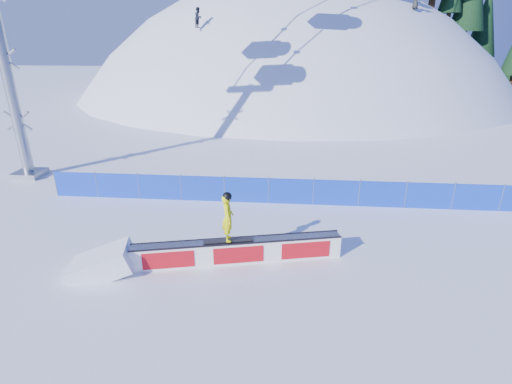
{
  "coord_description": "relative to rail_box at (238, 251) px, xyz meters",
  "views": [
    {
      "loc": [
        -0.11,
        -12.1,
        7.21
      ],
      "look_at": [
        -1.28,
        1.22,
        1.84
      ],
      "focal_mm": 28.0,
      "sensor_mm": 36.0,
      "label": 1
    }
  ],
  "objects": [
    {
      "name": "ground",
      "position": [
        1.73,
        0.58,
        -0.41
      ],
      "size": [
        160.0,
        160.0,
        0.0
      ],
      "primitive_type": "plane",
      "color": "white",
      "rests_on": "ground"
    },
    {
      "name": "snow_hill",
      "position": [
        1.73,
        42.58,
        -18.41
      ],
      "size": [
        64.0,
        64.0,
        64.0
      ],
      "color": "white",
      "rests_on": "ground"
    },
    {
      "name": "treeline",
      "position": [
        23.98,
        40.03,
        9.94
      ],
      "size": [
        20.25,
        8.94,
        20.93
      ],
      "color": "black",
      "rests_on": "ground"
    },
    {
      "name": "safety_fence",
      "position": [
        1.73,
        5.08,
        0.19
      ],
      "size": [
        22.05,
        0.05,
        1.3
      ],
      "color": "#1139C7",
      "rests_on": "ground"
    },
    {
      "name": "rail_box",
      "position": [
        0.0,
        0.0,
        0.0
      ],
      "size": [
        6.92,
        2.05,
        0.84
      ],
      "rotation": [
        0.0,
        0.0,
        0.23
      ],
      "color": "white",
      "rests_on": "ground"
    },
    {
      "name": "snow_ramp",
      "position": [
        -4.25,
        -0.99,
        -0.41
      ],
      "size": [
        2.27,
        1.7,
        1.27
      ],
      "primitive_type": null,
      "rotation": [
        0.0,
        -0.31,
        0.23
      ],
      "color": "white",
      "rests_on": "ground"
    },
    {
      "name": "snowboarder",
      "position": [
        -0.3,
        -0.07,
        1.27
      ],
      "size": [
        1.67,
        0.66,
        1.72
      ],
      "rotation": [
        0.0,
        0.0,
        1.8
      ],
      "color": "black",
      "rests_on": "rail_box"
    }
  ]
}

